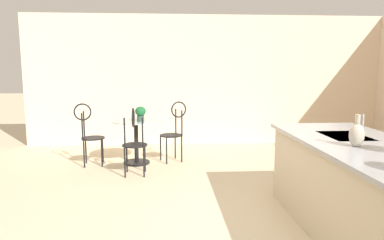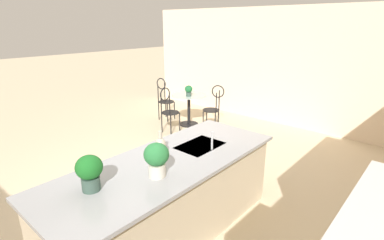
% 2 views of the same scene
% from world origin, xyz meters
% --- Properties ---
extents(ground_plane, '(40.00, 40.00, 0.00)m').
position_xyz_m(ground_plane, '(0.00, 0.00, 0.00)').
color(ground_plane, beige).
extents(wall_left_window, '(0.12, 7.80, 2.70)m').
position_xyz_m(wall_left_window, '(-4.26, 0.00, 1.35)').
color(wall_left_window, beige).
rests_on(wall_left_window, ground).
extents(kitchen_island, '(2.80, 1.06, 0.92)m').
position_xyz_m(kitchen_island, '(0.30, 0.85, 0.46)').
color(kitchen_island, beige).
rests_on(kitchen_island, ground).
extents(bistro_table, '(0.80, 0.80, 0.74)m').
position_xyz_m(bistro_table, '(-2.69, -1.51, 0.45)').
color(bistro_table, black).
rests_on(bistro_table, ground).
extents(chair_near_window, '(0.48, 0.38, 1.04)m').
position_xyz_m(chair_near_window, '(-1.99, -1.47, 0.57)').
color(chair_near_window, black).
rests_on(chair_near_window, ground).
extents(chair_by_island, '(0.50, 0.52, 1.04)m').
position_xyz_m(chair_by_island, '(-2.81, -0.87, 0.57)').
color(chair_by_island, black).
rests_on(chair_by_island, ground).
extents(chair_toward_desk, '(0.42, 0.50, 1.04)m').
position_xyz_m(chair_toward_desk, '(-2.63, -2.27, 0.57)').
color(chair_toward_desk, black).
rests_on(chair_toward_desk, ground).
extents(sink_faucet, '(0.02, 0.02, 0.22)m').
position_xyz_m(sink_faucet, '(-0.25, 1.03, 1.03)').
color(sink_faucet, '#B2B5BA').
rests_on(sink_faucet, kitchen_island).
extents(potted_plant_on_table, '(0.18, 0.18, 0.25)m').
position_xyz_m(potted_plant_on_table, '(-2.58, -1.42, 0.88)').
color(potted_plant_on_table, '#385147').
rests_on(potted_plant_on_table, bistro_table).
extents(vase_on_counter, '(0.13, 0.13, 0.29)m').
position_xyz_m(vase_on_counter, '(0.25, 0.69, 1.03)').
color(vase_on_counter, '#BCB29E').
rests_on(vase_on_counter, kitchen_island).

